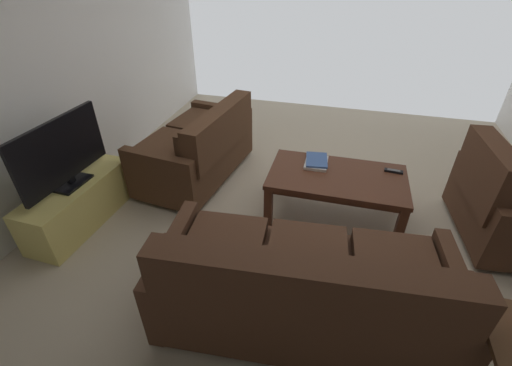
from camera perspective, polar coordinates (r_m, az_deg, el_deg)
ground_plane at (r=3.41m, az=8.73°, el=-5.38°), size 4.90×5.81×0.01m
wall_right at (r=3.83m, az=-30.23°, el=16.33°), size 0.12×5.81×2.51m
sofa_main at (r=2.29m, az=7.90°, el=-16.90°), size 1.94×1.02×0.89m
loveseat_near at (r=3.81m, az=-9.31°, el=5.81°), size 0.95×1.49×0.84m
coffee_table at (r=3.19m, az=13.13°, el=0.24°), size 1.20×0.68×0.48m
tv_stand at (r=3.56m, az=-27.08°, el=-3.00°), size 0.41×1.10×0.43m
flat_tv at (r=3.31m, az=-29.38°, el=4.33°), size 0.21×0.92×0.60m
book_stack at (r=3.28m, az=9.90°, el=3.50°), size 0.23×0.30×0.04m
tv_remote at (r=3.35m, az=21.72°, el=1.84°), size 0.16×0.06×0.02m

